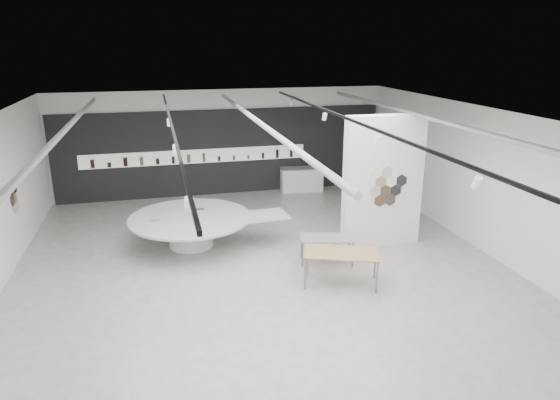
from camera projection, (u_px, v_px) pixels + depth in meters
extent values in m
cube|color=#ACA8A3|center=(264.00, 273.00, 12.23)|extent=(12.00, 14.00, 0.01)
cube|color=silver|center=(263.00, 117.00, 11.07)|extent=(12.00, 14.00, 0.01)
cube|color=white|center=(223.00, 142.00, 18.13)|extent=(12.00, 0.01, 3.80)
cube|color=white|center=(406.00, 395.00, 5.18)|extent=(12.00, 0.01, 3.80)
cube|color=white|center=(488.00, 182.00, 13.04)|extent=(0.01, 14.00, 3.80)
cylinder|color=#939396|center=(66.00, 129.00, 10.62)|extent=(0.12, 12.00, 0.12)
cylinder|color=#939396|center=(258.00, 122.00, 11.59)|extent=(0.12, 12.00, 0.12)
cylinder|color=#939396|center=(422.00, 116.00, 12.56)|extent=(0.12, 12.00, 0.12)
cube|color=black|center=(171.00, 125.00, 10.65)|extent=(0.05, 13.00, 0.06)
cylinder|color=white|center=(189.00, 204.00, 6.08)|extent=(0.11, 0.18, 0.21)
cylinder|color=white|center=(176.00, 149.00, 9.13)|extent=(0.11, 0.18, 0.21)
cylinder|color=white|center=(169.00, 122.00, 12.18)|extent=(0.11, 0.18, 0.21)
cylinder|color=white|center=(165.00, 106.00, 15.23)|extent=(0.11, 0.18, 0.21)
cube|color=black|center=(347.00, 118.00, 11.57)|extent=(0.05, 13.00, 0.06)
cylinder|color=white|center=(477.00, 182.00, 7.00)|extent=(0.11, 0.18, 0.21)
cylinder|color=white|center=(378.00, 140.00, 10.05)|extent=(0.11, 0.18, 0.21)
cylinder|color=white|center=(325.00, 117.00, 13.10)|extent=(0.11, 0.18, 0.21)
cylinder|color=white|center=(291.00, 102.00, 16.15)|extent=(0.11, 0.18, 0.21)
cylinder|color=#BCB4A2|center=(15.00, 208.00, 12.75)|extent=(0.03, 0.28, 0.28)
cylinder|color=white|center=(18.00, 205.00, 12.99)|extent=(0.03, 0.28, 0.28)
cylinder|color=#95775B|center=(15.00, 198.00, 12.80)|extent=(0.03, 0.28, 0.28)
cylinder|color=black|center=(13.00, 201.00, 12.56)|extent=(0.03, 0.28, 0.28)
cylinder|color=#4D3C26|center=(12.00, 190.00, 12.61)|extent=(0.03, 0.28, 0.28)
cylinder|color=black|center=(15.00, 188.00, 12.85)|extent=(0.03, 0.28, 0.28)
cube|color=black|center=(224.00, 152.00, 18.17)|extent=(11.80, 0.10, 3.10)
cube|color=white|center=(196.00, 156.00, 17.90)|extent=(8.00, 0.06, 0.46)
cube|color=white|center=(197.00, 162.00, 17.91)|extent=(8.00, 0.18, 0.02)
cylinder|color=black|center=(92.00, 164.00, 17.05)|extent=(0.13, 0.13, 0.29)
cylinder|color=black|center=(109.00, 165.00, 17.20)|extent=(0.13, 0.13, 0.15)
cylinder|color=black|center=(125.00, 162.00, 17.30)|extent=(0.14, 0.14, 0.30)
cylinder|color=brown|center=(142.00, 161.00, 17.43)|extent=(0.12, 0.12, 0.29)
cylinder|color=black|center=(158.00, 161.00, 17.57)|extent=(0.12, 0.12, 0.21)
cylinder|color=black|center=(173.00, 160.00, 17.68)|extent=(0.10, 0.10, 0.25)
cylinder|color=brown|center=(189.00, 158.00, 17.80)|extent=(0.12, 0.12, 0.30)
cylinder|color=brown|center=(204.00, 157.00, 17.93)|extent=(0.10, 0.10, 0.31)
cylinder|color=black|center=(219.00, 159.00, 18.07)|extent=(0.09, 0.09, 0.17)
cylinder|color=brown|center=(234.00, 158.00, 18.20)|extent=(0.10, 0.10, 0.16)
cylinder|color=brown|center=(249.00, 157.00, 18.33)|extent=(0.09, 0.09, 0.15)
cylinder|color=black|center=(263.00, 156.00, 18.44)|extent=(0.09, 0.09, 0.21)
cylinder|color=black|center=(277.00, 154.00, 18.55)|extent=(0.11, 0.11, 0.31)
cylinder|color=black|center=(291.00, 153.00, 18.68)|extent=(0.11, 0.11, 0.29)
cube|color=white|center=(383.00, 182.00, 13.42)|extent=(2.20, 0.35, 3.60)
cylinder|color=#4D3C26|center=(385.00, 191.00, 13.30)|extent=(0.34, 0.03, 0.34)
cylinder|color=black|center=(396.00, 190.00, 13.37)|extent=(0.34, 0.03, 0.34)
cylinder|color=#BCB4A2|center=(375.00, 192.00, 13.23)|extent=(0.34, 0.03, 0.34)
cylinder|color=white|center=(391.00, 181.00, 13.26)|extent=(0.34, 0.03, 0.34)
cylinder|color=#95775B|center=(381.00, 182.00, 13.19)|extent=(0.34, 0.03, 0.34)
cylinder|color=black|center=(390.00, 200.00, 13.41)|extent=(0.34, 0.03, 0.34)
cylinder|color=#4D3C26|center=(380.00, 201.00, 13.35)|extent=(0.34, 0.03, 0.34)
cylinder|color=black|center=(401.00, 181.00, 13.33)|extent=(0.34, 0.03, 0.34)
cylinder|color=#BCB4A2|center=(387.00, 172.00, 13.14)|extent=(0.34, 0.03, 0.34)
cylinder|color=white|center=(376.00, 173.00, 13.08)|extent=(0.34, 0.03, 0.34)
cylinder|color=white|center=(191.00, 232.00, 13.73)|extent=(1.29, 1.29, 0.79)
cylinder|color=#B9B6AE|center=(190.00, 218.00, 13.61)|extent=(3.57, 3.57, 0.06)
cube|color=#B9B6AE|center=(260.00, 216.00, 13.73)|extent=(1.55, 1.03, 0.05)
cube|color=#95775B|center=(155.00, 220.00, 13.32)|extent=(0.24, 0.18, 0.01)
cube|color=#4D3C26|center=(200.00, 209.00, 14.21)|extent=(0.24, 0.18, 0.01)
cube|color=#99844F|center=(341.00, 253.00, 11.44)|extent=(1.88, 1.39, 0.03)
cube|color=slate|center=(305.00, 274.00, 11.29)|extent=(0.05, 0.05, 0.76)
cube|color=slate|center=(307.00, 260.00, 12.01)|extent=(0.05, 0.05, 0.76)
cube|color=slate|center=(377.00, 278.00, 11.11)|extent=(0.05, 0.05, 0.76)
cube|color=slate|center=(375.00, 263.00, 11.83)|extent=(0.05, 0.05, 0.76)
cube|color=gray|center=(327.00, 238.00, 12.61)|extent=(1.45, 0.95, 0.03)
cube|color=slate|center=(303.00, 255.00, 12.43)|extent=(0.05, 0.05, 0.65)
cube|color=slate|center=(301.00, 246.00, 12.99)|extent=(0.05, 0.05, 0.65)
cube|color=slate|center=(353.00, 255.00, 12.44)|extent=(0.05, 0.05, 0.65)
cube|color=slate|center=(349.00, 245.00, 13.00)|extent=(0.05, 0.05, 0.65)
cube|color=white|center=(302.00, 180.00, 18.79)|extent=(1.59, 0.71, 0.87)
cube|color=gray|center=(302.00, 168.00, 18.65)|extent=(1.63, 0.75, 0.03)
cylinder|color=silver|center=(309.00, 162.00, 18.77)|extent=(0.03, 0.03, 0.35)
cylinder|color=silver|center=(307.00, 158.00, 18.71)|extent=(0.16, 0.04, 0.02)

